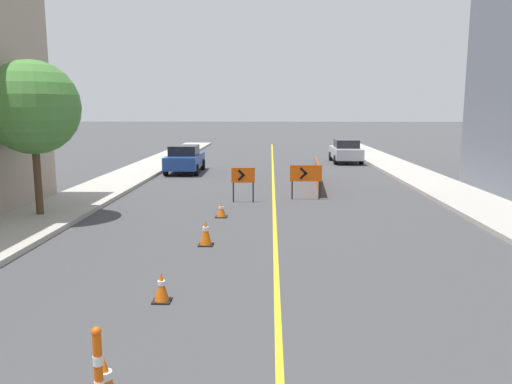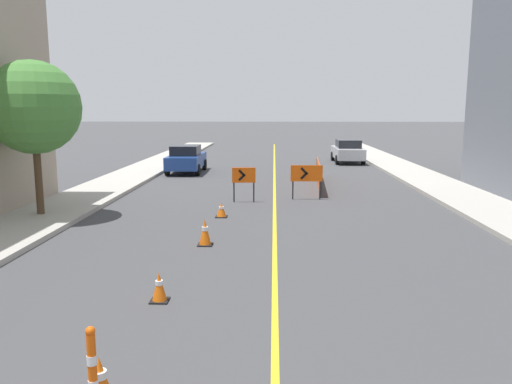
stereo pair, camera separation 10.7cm
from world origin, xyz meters
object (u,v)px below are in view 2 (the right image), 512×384
at_px(traffic_cone_fifth, 221,210).
at_px(traffic_cone_fourth, 205,232).
at_px(traffic_cone_third, 159,287).
at_px(delineator_post_front, 93,384).
at_px(parked_car_curb_near, 186,159).
at_px(traffic_cone_second, 100,381).
at_px(parked_car_curb_mid, 348,151).
at_px(arrow_barricade_primary, 244,177).
at_px(street_tree_left_near, 33,108).
at_px(arrow_barricade_secondary, 307,175).

bearing_deg(traffic_cone_fifth, traffic_cone_fourth, -91.11).
bearing_deg(traffic_cone_third, delineator_post_front, -88.04).
height_order(traffic_cone_fourth, parked_car_curb_near, parked_car_curb_near).
height_order(traffic_cone_third, traffic_cone_fifth, traffic_cone_third).
distance_m(traffic_cone_second, parked_car_curb_near, 23.18).
xyz_separation_m(traffic_cone_third, traffic_cone_fourth, (0.33, 4.02, 0.07)).
relative_size(traffic_cone_second, parked_car_curb_mid, 0.15).
height_order(traffic_cone_fourth, arrow_barricade_primary, arrow_barricade_primary).
xyz_separation_m(delineator_post_front, street_tree_left_near, (-5.81, 11.03, 3.15)).
bearing_deg(traffic_cone_third, traffic_cone_fourth, 85.37).
distance_m(arrow_barricade_primary, parked_car_curb_near, 9.99).
xyz_separation_m(traffic_cone_third, arrow_barricade_secondary, (3.50, 11.09, 0.73)).
bearing_deg(parked_car_curb_near, traffic_cone_fourth, -78.90).
bearing_deg(street_tree_left_near, traffic_cone_second, -61.61).
relative_size(parked_car_curb_near, parked_car_curb_mid, 1.00).
bearing_deg(street_tree_left_near, traffic_cone_fourth, -27.81).
xyz_separation_m(delineator_post_front, arrow_barricade_secondary, (3.37, 14.93, 0.48)).
relative_size(traffic_cone_fourth, street_tree_left_near, 0.14).
distance_m(traffic_cone_second, traffic_cone_fourth, 7.42).
distance_m(traffic_cone_fourth, arrow_barricade_primary, 6.43).
height_order(traffic_cone_fourth, delineator_post_front, delineator_post_front).
height_order(delineator_post_front, arrow_barricade_primary, arrow_barricade_primary).
bearing_deg(street_tree_left_near, arrow_barricade_primary, 25.61).
relative_size(traffic_cone_second, traffic_cone_fourth, 0.89).
bearing_deg(parked_car_curb_near, traffic_cone_third, -82.19).
height_order(delineator_post_front, parked_car_curb_near, parked_car_curb_near).
height_order(traffic_cone_third, arrow_barricade_primary, arrow_barricade_primary).
xyz_separation_m(traffic_cone_second, traffic_cone_third, (-0.04, 3.39, -0.03)).
relative_size(traffic_cone_second, street_tree_left_near, 0.13).
relative_size(traffic_cone_fifth, arrow_barricade_primary, 0.37).
bearing_deg(parked_car_curb_mid, arrow_barricade_primary, -112.40).
bearing_deg(traffic_cone_second, traffic_cone_fourth, 87.80).
height_order(traffic_cone_third, arrow_barricade_secondary, arrow_barricade_secondary).
bearing_deg(traffic_cone_fifth, street_tree_left_near, -176.23).
height_order(traffic_cone_fifth, arrow_barricade_secondary, arrow_barricade_secondary).
relative_size(traffic_cone_second, traffic_cone_fifth, 1.26).
height_order(traffic_cone_second, arrow_barricade_primary, arrow_barricade_primary).
distance_m(delineator_post_front, parked_car_curb_mid, 30.11).
bearing_deg(arrow_barricade_primary, delineator_post_front, -97.28).
xyz_separation_m(arrow_barricade_secondary, street_tree_left_near, (-9.18, -3.90, 2.67)).
bearing_deg(arrow_barricade_secondary, parked_car_curb_near, 125.32).
relative_size(traffic_cone_fifth, street_tree_left_near, 0.10).
xyz_separation_m(traffic_cone_third, traffic_cone_fifth, (0.40, 7.59, -0.04)).
xyz_separation_m(traffic_cone_fourth, parked_car_curb_mid, (6.92, 21.39, 0.44)).
distance_m(delineator_post_front, arrow_barricade_primary, 14.26).
bearing_deg(street_tree_left_near, traffic_cone_third, -51.70).
xyz_separation_m(parked_car_curb_near, parked_car_curb_mid, (10.14, 5.82, 0.00)).
distance_m(traffic_cone_third, arrow_barricade_primary, 10.46).
distance_m(traffic_cone_fourth, arrow_barricade_secondary, 7.77).
xyz_separation_m(traffic_cone_second, parked_car_curb_mid, (7.20, 28.81, 0.48)).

